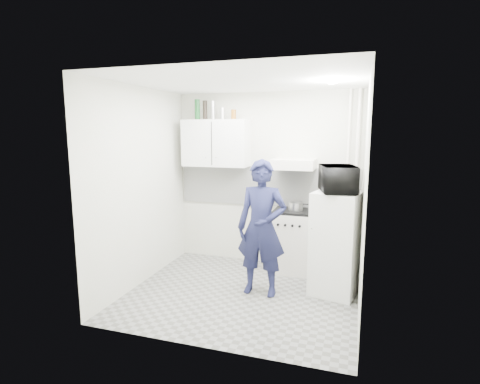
% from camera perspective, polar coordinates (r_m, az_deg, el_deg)
% --- Properties ---
extents(floor, '(2.80, 2.80, 0.00)m').
position_cam_1_polar(floor, '(4.90, 0.31, -15.22)').
color(floor, slate).
rests_on(floor, ground).
extents(ceiling, '(2.80, 2.80, 0.00)m').
position_cam_1_polar(ceiling, '(4.49, 0.34, 16.56)').
color(ceiling, white).
rests_on(ceiling, wall_back).
extents(wall_back, '(2.80, 0.00, 2.80)m').
position_cam_1_polar(wall_back, '(5.71, 4.05, 1.89)').
color(wall_back, beige).
rests_on(wall_back, floor).
extents(wall_left, '(0.00, 2.60, 2.60)m').
position_cam_1_polar(wall_left, '(5.10, -14.86, 0.73)').
color(wall_left, beige).
rests_on(wall_left, floor).
extents(wall_right, '(0.00, 2.60, 2.60)m').
position_cam_1_polar(wall_right, '(4.32, 18.36, -0.93)').
color(wall_right, beige).
rests_on(wall_right, floor).
extents(person, '(0.62, 0.41, 1.69)m').
position_cam_1_polar(person, '(4.65, 3.31, -5.48)').
color(person, '#17193A').
rests_on(person, floor).
extents(stove, '(0.55, 0.55, 0.88)m').
position_cam_1_polar(stove, '(5.56, 7.89, -7.46)').
color(stove, silver).
rests_on(stove, floor).
extents(fridge, '(0.64, 0.64, 1.29)m').
position_cam_1_polar(fridge, '(4.85, 14.35, -7.60)').
color(fridge, silver).
rests_on(fridge, floor).
extents(stove_top, '(0.53, 0.53, 0.03)m').
position_cam_1_polar(stove_top, '(5.45, 8.00, -2.87)').
color(stove_top, black).
rests_on(stove_top, stove).
extents(saucepan, '(0.21, 0.21, 0.11)m').
position_cam_1_polar(saucepan, '(5.43, 8.50, -2.12)').
color(saucepan, silver).
rests_on(saucepan, stove_top).
extents(microwave, '(0.67, 0.53, 0.32)m').
position_cam_1_polar(microwave, '(4.68, 14.74, 1.93)').
color(microwave, black).
rests_on(microwave, fridge).
extents(bottle_b, '(0.08, 0.08, 0.30)m').
position_cam_1_polar(bottle_b, '(5.84, -6.52, 12.36)').
color(bottle_b, '#144C1E').
rests_on(bottle_b, upper_cabinet).
extents(bottle_c, '(0.07, 0.07, 0.28)m').
position_cam_1_polar(bottle_c, '(5.79, -5.35, 12.31)').
color(bottle_c, black).
rests_on(bottle_c, upper_cabinet).
extents(bottle_d, '(0.06, 0.06, 0.27)m').
position_cam_1_polar(bottle_d, '(5.74, -4.17, 12.30)').
color(bottle_d, silver).
rests_on(bottle_d, upper_cabinet).
extents(canister_a, '(0.07, 0.07, 0.18)m').
position_cam_1_polar(canister_a, '(5.69, -2.73, 11.85)').
color(canister_a, silver).
rests_on(canister_a, upper_cabinet).
extents(canister_b, '(0.08, 0.08, 0.14)m').
position_cam_1_polar(canister_b, '(5.63, -0.99, 11.72)').
color(canister_b, brown).
rests_on(canister_b, upper_cabinet).
extents(upper_cabinet, '(1.00, 0.35, 0.70)m').
position_cam_1_polar(upper_cabinet, '(5.72, -3.68, 7.44)').
color(upper_cabinet, silver).
rests_on(upper_cabinet, wall_back).
extents(range_hood, '(0.60, 0.50, 0.14)m').
position_cam_1_polar(range_hood, '(5.35, 8.16, 4.24)').
color(range_hood, silver).
rests_on(range_hood, wall_back).
extents(backsplash, '(2.74, 0.03, 0.60)m').
position_cam_1_polar(backsplash, '(5.71, 4.01, 0.88)').
color(backsplash, white).
rests_on(backsplash, wall_back).
extents(pipe_a, '(0.05, 0.05, 2.60)m').
position_cam_1_polar(pipe_a, '(5.47, 17.20, 1.19)').
color(pipe_a, silver).
rests_on(pipe_a, floor).
extents(pipe_b, '(0.04, 0.04, 2.60)m').
position_cam_1_polar(pipe_b, '(5.48, 15.95, 1.25)').
color(pipe_b, silver).
rests_on(pipe_b, floor).
extents(ceiling_spot_fixture, '(0.10, 0.10, 0.02)m').
position_cam_1_polar(ceiling_spot_fixture, '(4.50, 13.90, 15.90)').
color(ceiling_spot_fixture, white).
rests_on(ceiling_spot_fixture, ceiling).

